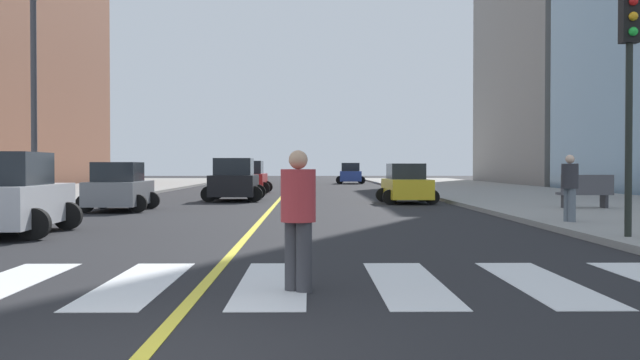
# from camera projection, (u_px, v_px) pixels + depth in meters

# --- Properties ---
(sidewalk_kerb_east) EXTENTS (10.00, 120.00, 0.15)m
(sidewalk_kerb_east) POSITION_uv_depth(u_px,v_px,m) (619.00, 209.00, 26.22)
(sidewalk_kerb_east) COLOR gray
(sidewalk_kerb_east) RESTS_ON ground
(crosswalk_paint) EXTENTS (13.50, 4.00, 0.01)m
(crosswalk_paint) POSITION_uv_depth(u_px,v_px,m) (206.00, 283.00, 10.05)
(crosswalk_paint) COLOR silver
(crosswalk_paint) RESTS_ON ground
(lane_divider_paint) EXTENTS (0.16, 80.00, 0.01)m
(lane_divider_paint) POSITION_uv_depth(u_px,v_px,m) (287.00, 191.00, 46.04)
(lane_divider_paint) COLOR yellow
(lane_divider_paint) RESTS_ON ground
(parking_garage_concrete) EXTENTS (18.00, 24.00, 26.85)m
(parking_garage_concrete) POSITION_uv_depth(u_px,v_px,m) (604.00, 32.00, 66.70)
(parking_garage_concrete) COLOR gray
(parking_garage_concrete) RESTS_ON ground
(car_yellow_nearest) EXTENTS (2.39, 3.77, 1.67)m
(car_yellow_nearest) POSITION_uv_depth(u_px,v_px,m) (406.00, 185.00, 31.68)
(car_yellow_nearest) COLOR gold
(car_yellow_nearest) RESTS_ON ground
(car_black_second) EXTENTS (2.68, 4.28, 1.91)m
(car_black_second) POSITION_uv_depth(u_px,v_px,m) (234.00, 181.00, 33.72)
(car_black_second) COLOR black
(car_black_second) RESTS_ON ground
(car_red_third) EXTENTS (2.61, 4.15, 1.85)m
(car_red_third) POSITION_uv_depth(u_px,v_px,m) (249.00, 178.00, 42.68)
(car_red_third) COLOR red
(car_red_third) RESTS_ON ground
(car_gray_fourth) EXTENTS (2.41, 3.83, 1.70)m
(car_gray_fourth) POSITION_uv_depth(u_px,v_px,m) (119.00, 188.00, 26.26)
(car_gray_fourth) COLOR slate
(car_gray_fourth) RESTS_ON ground
(car_silver_fifth) EXTENTS (2.76, 4.29, 1.88)m
(car_silver_fifth) POSITION_uv_depth(u_px,v_px,m) (8.00, 196.00, 17.05)
(car_silver_fifth) COLOR #B7B7BC
(car_silver_fifth) RESTS_ON ground
(car_blue_sixth) EXTENTS (2.64, 4.13, 1.82)m
(car_blue_sixth) POSITION_uv_depth(u_px,v_px,m) (350.00, 174.00, 65.79)
(car_blue_sixth) COLOR #2D479E
(car_blue_sixth) RESTS_ON ground
(traffic_light_near_corner) EXTENTS (0.36, 0.41, 4.88)m
(traffic_light_near_corner) POSITION_uv_depth(u_px,v_px,m) (630.00, 66.00, 15.04)
(traffic_light_near_corner) COLOR black
(traffic_light_near_corner) RESTS_ON sidewalk_kerb_east
(park_bench) EXTENTS (1.82, 0.62, 1.12)m
(park_bench) POSITION_uv_depth(u_px,v_px,m) (586.00, 192.00, 25.31)
(park_bench) COLOR #47474C
(park_bench) RESTS_ON sidewalk_kerb_east
(pedestrian_crossing) EXTENTS (0.44, 0.44, 1.77)m
(pedestrian_crossing) POSITION_uv_depth(u_px,v_px,m) (298.00, 214.00, 9.39)
(pedestrian_crossing) COLOR #38383D
(pedestrian_crossing) RESTS_ON ground
(pedestrian_waiting_east) EXTENTS (0.42, 0.42, 1.71)m
(pedestrian_waiting_east) POSITION_uv_depth(u_px,v_px,m) (570.00, 185.00, 19.15)
(pedestrian_waiting_east) COLOR slate
(pedestrian_waiting_east) RESTS_ON sidewalk_kerb_east
(street_lamp) EXTENTS (0.44, 0.44, 7.33)m
(street_lamp) POSITION_uv_depth(u_px,v_px,m) (34.00, 78.00, 25.03)
(street_lamp) COLOR #38383D
(street_lamp) RESTS_ON sidewalk_kerb_west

